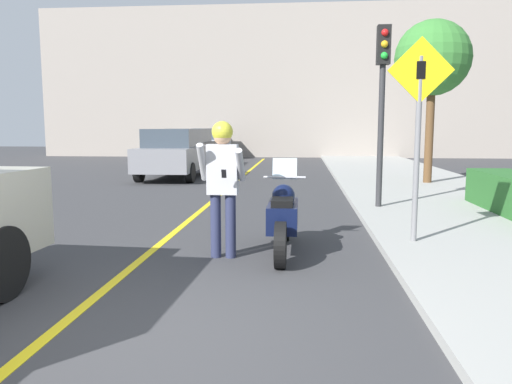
# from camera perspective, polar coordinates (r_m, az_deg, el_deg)

# --- Properties ---
(ground_plane) EXTENTS (80.00, 80.00, 0.00)m
(ground_plane) POSITION_cam_1_polar(r_m,az_deg,el_deg) (4.30, -16.18, -16.58)
(ground_plane) COLOR #38383A
(road_center_line) EXTENTS (0.12, 36.00, 0.01)m
(road_center_line) POSITION_cam_1_polar(r_m,az_deg,el_deg) (10.02, -6.88, -2.57)
(road_center_line) COLOR yellow
(road_center_line) RESTS_ON ground
(building_backdrop) EXTENTS (28.00, 1.20, 8.66)m
(building_backdrop) POSITION_cam_1_polar(r_m,az_deg,el_deg) (29.80, 2.41, 12.39)
(building_backdrop) COLOR gray
(building_backdrop) RESTS_ON ground
(motorcycle) EXTENTS (0.62, 2.13, 1.28)m
(motorcycle) POSITION_cam_1_polar(r_m,az_deg,el_deg) (6.90, 3.10, -2.94)
(motorcycle) COLOR black
(motorcycle) RESTS_ON ground
(person_biker) EXTENTS (0.59, 0.49, 1.81)m
(person_biker) POSITION_cam_1_polar(r_m,az_deg,el_deg) (6.56, -3.84, 2.08)
(person_biker) COLOR #282D4C
(person_biker) RESTS_ON ground
(crossing_sign) EXTENTS (0.91, 0.08, 2.85)m
(crossing_sign) POSITION_cam_1_polar(r_m,az_deg,el_deg) (7.37, 18.08, 7.78)
(crossing_sign) COLOR slate
(crossing_sign) RESTS_ON sidewalk_curb
(traffic_light) EXTENTS (0.26, 0.30, 3.62)m
(traffic_light) POSITION_cam_1_polar(r_m,az_deg,el_deg) (10.52, 14.25, 12.09)
(traffic_light) COLOR #2D2D30
(traffic_light) RESTS_ON sidewalk_curb
(street_tree) EXTENTS (2.16, 2.16, 4.69)m
(street_tree) POSITION_cam_1_polar(r_m,az_deg,el_deg) (15.70, 19.53, 14.11)
(street_tree) COLOR brown
(street_tree) RESTS_ON sidewalk_curb
(parked_car_grey) EXTENTS (1.88, 4.20, 1.68)m
(parked_car_grey) POSITION_cam_1_polar(r_m,az_deg,el_deg) (17.19, -9.33, 4.38)
(parked_car_grey) COLOR black
(parked_car_grey) RESTS_ON ground
(parked_car_black) EXTENTS (1.88, 4.20, 1.68)m
(parked_car_black) POSITION_cam_1_polar(r_m,az_deg,el_deg) (22.47, -7.53, 5.10)
(parked_car_black) COLOR black
(parked_car_black) RESTS_ON ground
(parked_car_silver) EXTENTS (1.88, 4.20, 1.68)m
(parked_car_silver) POSITION_cam_1_polar(r_m,az_deg,el_deg) (27.74, -5.22, 5.55)
(parked_car_silver) COLOR black
(parked_car_silver) RESTS_ON ground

